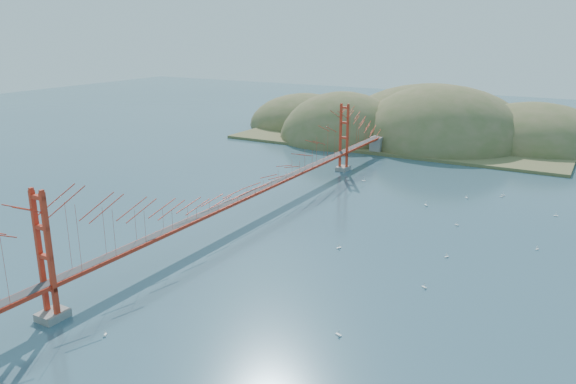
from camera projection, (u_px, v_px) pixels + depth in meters
The scene contains 16 objects.
ground at pixel (247, 219), 73.36m from camera, with size 320.00×320.00×0.00m, color #335366.
bridge at pixel (247, 167), 71.52m from camera, with size 2.20×94.40×12.00m.
far_headlands at pixel (421, 136), 129.23m from camera, with size 84.00×58.00×25.00m.
sailboat_14 at pixel (537, 249), 63.34m from camera, with size 0.50×0.50×0.56m.
sailboat_6 at pixel (424, 287), 54.09m from camera, with size 0.59×0.59×0.64m.
sailboat_4 at pixel (447, 256), 61.26m from camera, with size 0.57×0.57×0.60m.
sailboat_16 at pixel (457, 224), 71.10m from camera, with size 0.54×0.52×0.61m.
sailboat_17 at pixel (556, 215), 74.50m from camera, with size 0.58×0.58×0.66m.
sailboat_8 at pixel (503, 195), 83.52m from camera, with size 0.58×0.52×0.66m.
sailboat_2 at pixel (339, 334), 45.77m from camera, with size 0.59×0.57×0.66m.
sailboat_15 at pixel (467, 197), 82.35m from camera, with size 0.67×0.67×0.71m.
sailboat_1 at pixel (426, 205), 78.90m from camera, with size 0.71×0.71×0.74m.
sailboat_0 at pixel (339, 247), 63.71m from camera, with size 0.61×0.62×0.70m.
sailboat_7 at pixel (501, 196), 82.85m from camera, with size 0.50×0.43×0.58m.
sailboat_10 at pixel (105, 334), 45.78m from camera, with size 0.53×0.53×0.57m.
sailboat_3 at pixel (364, 180), 91.27m from camera, with size 0.64×0.52×0.74m.
Camera 1 is at (39.21, -57.42, 24.26)m, focal length 35.00 mm.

